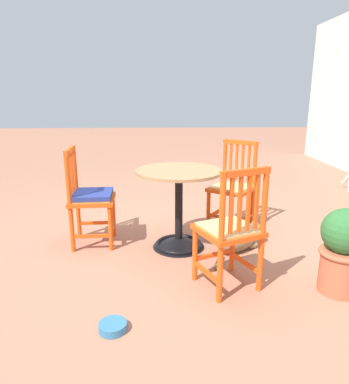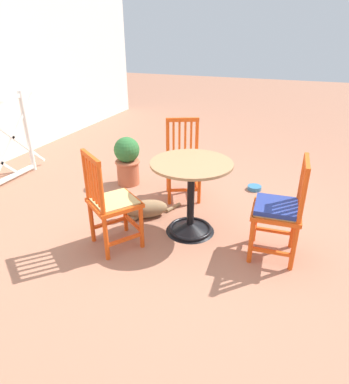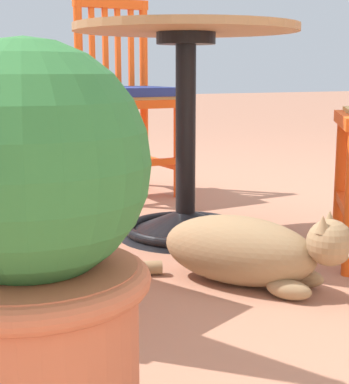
# 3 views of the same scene
# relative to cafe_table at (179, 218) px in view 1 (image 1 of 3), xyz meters

# --- Properties ---
(ground_plane) EXTENTS (24.00, 24.00, 0.00)m
(ground_plane) POSITION_rel_cafe_table_xyz_m (-0.14, -0.20, -0.28)
(ground_plane) COLOR #A36B51
(cafe_table) EXTENTS (0.76, 0.76, 0.73)m
(cafe_table) POSITION_rel_cafe_table_xyz_m (0.00, 0.00, 0.00)
(cafe_table) COLOR black
(cafe_table) RESTS_ON ground_plane
(orange_chair_facing_out) EXTENTS (0.56, 0.56, 0.91)m
(orange_chair_facing_out) POSITION_rel_cafe_table_xyz_m (-0.47, 0.58, 0.15)
(orange_chair_facing_out) COLOR #E04C14
(orange_chair_facing_out) RESTS_ON ground_plane
(orange_chair_at_corner) EXTENTS (0.42, 0.42, 0.91)m
(orange_chair_at_corner) POSITION_rel_cafe_table_xyz_m (-0.11, -0.81, 0.16)
(orange_chair_at_corner) COLOR #E04C14
(orange_chair_at_corner) RESTS_ON ground_plane
(orange_chair_by_planter) EXTENTS (0.53, 0.53, 0.91)m
(orange_chair_by_planter) POSITION_rel_cafe_table_xyz_m (0.72, 0.33, 0.15)
(orange_chair_by_planter) COLOR #E04C14
(orange_chair_by_planter) RESTS_ON ground_plane
(tabby_cat) EXTENTS (0.57, 0.53, 0.23)m
(tabby_cat) POSITION_rel_cafe_table_xyz_m (0.09, 0.55, -0.19)
(tabby_cat) COLOR #8E704C
(tabby_cat) RESTS_ON ground_plane
(terracotta_planter) EXTENTS (0.32, 0.32, 0.62)m
(terracotta_planter) POSITION_rel_cafe_table_xyz_m (0.81, 1.11, 0.04)
(terracotta_planter) COLOR #B25B3D
(terracotta_planter) RESTS_ON ground_plane
(pet_water_bowl) EXTENTS (0.17, 0.17, 0.05)m
(pet_water_bowl) POSITION_rel_cafe_table_xyz_m (1.20, -0.45, -0.26)
(pet_water_bowl) COLOR teal
(pet_water_bowl) RESTS_ON ground_plane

